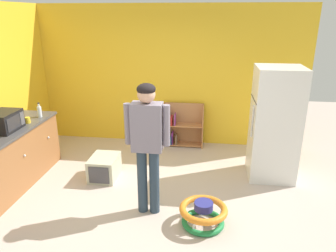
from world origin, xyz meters
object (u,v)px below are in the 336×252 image
baby_walker (203,214)px  kitchen_counter (6,161)px  refrigerator (275,124)px  clear_bottle (39,111)px  yellow_cup (28,120)px  green_cup (15,120)px  bookshelf (181,127)px  microwave (4,121)px  red_cup (19,113)px  pet_carrier (104,167)px  standing_person (147,138)px

baby_walker → kitchen_counter: bearing=170.0°
refrigerator → baby_walker: refrigerator is taller
clear_bottle → yellow_cup: clear_bottle is taller
baby_walker → green_cup: (-2.97, 0.95, 0.79)m
bookshelf → microwave: 3.16m
red_cup → baby_walker: bearing=-22.4°
clear_bottle → red_cup: 0.37m
kitchen_counter → yellow_cup: (0.16, 0.45, 0.50)m
refrigerator → green_cup: 4.05m
pet_carrier → microwave: bearing=-163.0°
green_cup → yellow_cup: size_ratio=1.00×
clear_bottle → baby_walker: bearing=-25.0°
red_cup → standing_person: bearing=-24.4°
kitchen_counter → red_cup: (-0.17, 0.76, 0.50)m
kitchen_counter → red_cup: 0.93m
pet_carrier → clear_bottle: size_ratio=2.24×
bookshelf → pet_carrier: bookshelf is taller
refrigerator → standing_person: size_ratio=1.02×
microwave → green_cup: (-0.05, 0.34, -0.09)m
red_cup → yellow_cup: same height
pet_carrier → red_cup: 1.71m
yellow_cup → clear_bottle: bearing=84.6°
baby_walker → yellow_cup: yellow_cup is taller
pet_carrier → clear_bottle: (-1.13, 0.26, 0.82)m
pet_carrier → baby_walker: bearing=-32.3°
standing_person → microwave: 2.24m
kitchen_counter → bookshelf: size_ratio=2.59×
pet_carrier → bookshelf: bearing=54.5°
kitchen_counter → microwave: bearing=83.5°
kitchen_counter → clear_bottle: clear_bottle is taller
bookshelf → green_cup: (-2.45, -1.60, 0.58)m
clear_bottle → red_cup: size_ratio=2.59×
kitchen_counter → red_cup: size_ratio=23.14×
red_cup → kitchen_counter: bearing=-77.2°
refrigerator → yellow_cup: refrigerator is taller
pet_carrier → clear_bottle: 1.42m
clear_bottle → standing_person: bearing=-28.1°
refrigerator → standing_person: (-1.77, -1.24, 0.17)m
refrigerator → yellow_cup: bearing=-172.8°
red_cup → green_cup: (0.14, -0.33, 0.00)m
kitchen_counter → clear_bottle: (0.19, 0.76, 0.55)m
baby_walker → microwave: size_ratio=1.26×
clear_bottle → yellow_cup: (-0.03, -0.32, -0.05)m
refrigerator → microwave: bearing=-168.2°
bookshelf → baby_walker: size_ratio=1.41×
red_cup → clear_bottle: bearing=-0.5°
bookshelf → pet_carrier: 1.89m
kitchen_counter → standing_person: (2.21, -0.31, 0.61)m
bookshelf → red_cup: size_ratio=8.95×
pet_carrier → green_cup: 1.57m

